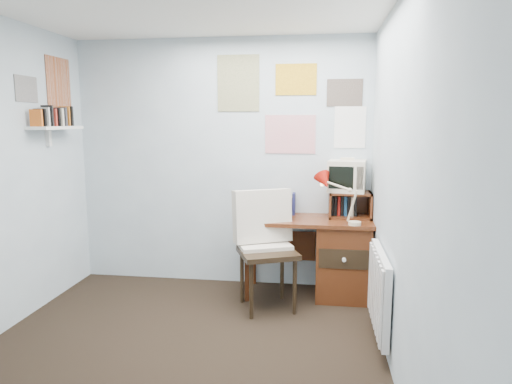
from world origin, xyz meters
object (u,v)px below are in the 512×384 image
(desk_chair, at_px, (268,253))
(desk_lamp, at_px, (355,202))
(desk, at_px, (336,255))
(tv_riser, at_px, (350,205))
(radiator, at_px, (380,291))
(crt_tv, at_px, (347,175))
(wall_shelf, at_px, (56,128))

(desk_chair, relative_size, desk_lamp, 2.51)
(desk, xyz_separation_m, tv_riser, (0.12, 0.11, 0.48))
(desk_lamp, bearing_deg, radiator, -82.68)
(tv_riser, bearing_deg, radiator, -80.72)
(radiator, bearing_deg, desk_chair, 148.76)
(desk_chair, relative_size, crt_tv, 3.00)
(desk_lamp, height_order, wall_shelf, wall_shelf)
(desk, bearing_deg, crt_tv, 56.77)
(crt_tv, xyz_separation_m, radiator, (0.20, -1.06, -0.75))
(desk_lamp, height_order, crt_tv, crt_tv)
(desk_lamp, distance_m, wall_shelf, 2.80)
(desk, xyz_separation_m, radiator, (0.29, -0.93, 0.01))
(desk_lamp, xyz_separation_m, wall_shelf, (-2.72, -0.16, 0.65))
(radiator, bearing_deg, tv_riser, 99.28)
(desk_lamp, bearing_deg, crt_tv, 95.57)
(wall_shelf, bearing_deg, tv_riser, 10.32)
(desk, bearing_deg, wall_shelf, -171.60)
(radiator, bearing_deg, desk, 107.24)
(desk_lamp, relative_size, crt_tv, 1.20)
(desk_chair, height_order, radiator, desk_chair)
(desk, bearing_deg, tv_riser, 42.96)
(desk_chair, distance_m, wall_shelf, 2.24)
(desk_lamp, relative_size, tv_riser, 1.03)
(crt_tv, distance_m, wall_shelf, 2.74)
(desk, relative_size, wall_shelf, 1.94)
(tv_riser, bearing_deg, wall_shelf, -169.68)
(tv_riser, distance_m, wall_shelf, 2.83)
(radiator, bearing_deg, desk_lamp, 101.42)
(crt_tv, bearing_deg, desk_chair, -136.09)
(desk, distance_m, desk_chair, 0.74)
(desk_lamp, relative_size, wall_shelf, 0.67)
(desk, distance_m, tv_riser, 0.51)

